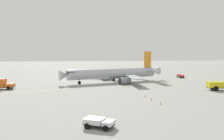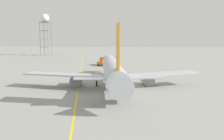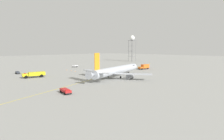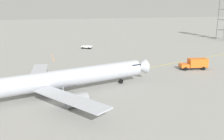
{
  "view_description": "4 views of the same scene",
  "coord_description": "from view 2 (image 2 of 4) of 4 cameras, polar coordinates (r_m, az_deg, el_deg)",
  "views": [
    {
      "loc": [
        89.91,
        -22.81,
        10.2
      ],
      "look_at": [
        0.81,
        -2.55,
        4.35
      ],
      "focal_mm": 37.67,
      "sensor_mm": 36.0,
      "label": 1
    },
    {
      "loc": [
        -4.54,
        43.56,
        9.19
      ],
      "look_at": [
        4.32,
        -2.14,
        3.19
      ],
      "focal_mm": 36.21,
      "sensor_mm": 36.0,
      "label": 2
    },
    {
      "loc": [
        -54.28,
        60.6,
        13.54
      ],
      "look_at": [
        4.31,
        0.11,
        3.72
      ],
      "focal_mm": 30.24,
      "sensor_mm": 36.0,
      "label": 3
    },
    {
      "loc": [
        -45.33,
        2.01,
        17.72
      ],
      "look_at": [
        11.1,
        -14.64,
        2.52
      ],
      "focal_mm": 40.3,
      "sensor_mm": 36.0,
      "label": 4
    }
  ],
  "objects": [
    {
      "name": "airliner_main",
      "position": [
        47.1,
        0.03,
        -0.11
      ],
      "size": [
        34.69,
        41.07,
        11.69
      ],
      "rotation": [
        0.0,
        0.0,
        4.96
      ],
      "color": "#B2B7C1",
      "rests_on": "ground_plane"
    },
    {
      "name": "taxiway_centreline",
      "position": [
        44.04,
        -8.6,
        -4.78
      ],
      "size": [
        56.67,
        176.84,
        0.01
      ],
      "rotation": [
        0.0,
        0.0,
        5.02
      ],
      "color": "yellow",
      "rests_on": "ground_plane"
    },
    {
      "name": "ground_plane",
      "position": [
        44.75,
        4.93,
        -4.54
      ],
      "size": [
        600.0,
        600.0,
        0.0
      ],
      "primitive_type": "plane",
      "color": "gray"
    },
    {
      "name": "radar_tower",
      "position": [
        152.87,
        -16.51,
        11.83
      ],
      "size": [
        6.03,
        6.03,
        26.23
      ],
      "color": "slate",
      "rests_on": "ground_plane"
    },
    {
      "name": "catering_truck_truck",
      "position": [
        86.39,
        -1.86,
        2.34
      ],
      "size": [
        3.92,
        8.08,
        3.1
      ],
      "rotation": [
        0.0,
        0.0,
        1.39
      ],
      "color": "#232326",
      "rests_on": "ground_plane"
    }
  ]
}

